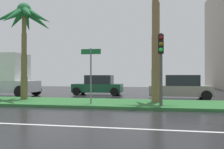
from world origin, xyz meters
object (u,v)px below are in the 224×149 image
car_in_traffic_second (180,87)px  street_name_sign (91,68)px  traffic_signal_median_right (161,56)px  car_in_traffic_leading (98,85)px  box_truck_lead (0,77)px  palm_tree_mid_left (24,22)px

car_in_traffic_second → street_name_sign: bearing=45.2°
traffic_signal_median_right → street_name_sign: size_ratio=1.22×
traffic_signal_median_right → car_in_traffic_leading: (-5.25, 7.92, -1.85)m
box_truck_lead → car_in_traffic_second: (14.38, 0.22, -0.72)m
palm_tree_mid_left → car_in_traffic_second: 11.62m
car_in_traffic_leading → car_in_traffic_second: same height
street_name_sign → box_truck_lead: (-9.21, 5.00, -0.53)m
car_in_traffic_leading → car_in_traffic_second: bearing=158.9°
car_in_traffic_leading → car_in_traffic_second: 7.20m
traffic_signal_median_right → street_name_sign: 3.76m
palm_tree_mid_left → traffic_signal_median_right: size_ratio=1.71×
street_name_sign → traffic_signal_median_right: bearing=-1.8°
box_truck_lead → palm_tree_mid_left: bearing=142.2°
palm_tree_mid_left → car_in_traffic_leading: (3.48, 6.05, -4.36)m
traffic_signal_median_right → car_in_traffic_second: bearing=74.6°
traffic_signal_median_right → car_in_traffic_second: traffic_signal_median_right is taller
box_truck_lead → car_in_traffic_second: box_truck_lead is taller
street_name_sign → box_truck_lead: box_truck_lead is taller
palm_tree_mid_left → street_name_sign: 6.16m
palm_tree_mid_left → box_truck_lead: (-4.19, 3.25, -3.64)m
street_name_sign → car_in_traffic_second: (5.17, 5.22, -1.25)m
box_truck_lead → car_in_traffic_leading: bearing=-159.9°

